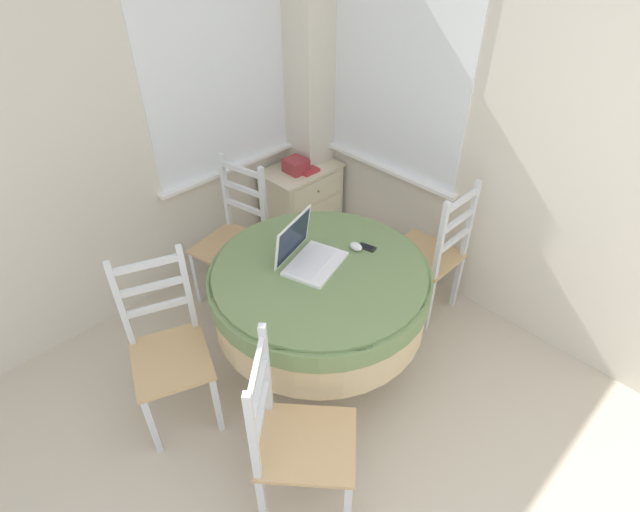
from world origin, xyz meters
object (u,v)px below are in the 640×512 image
Objects in this scene: round_dining_table at (320,290)px; laptop at (307,254)px; dining_chair_left_flank at (169,350)px; dining_chair_camera_near at (296,440)px; computer_mouse at (356,247)px; book_on_cabinet at (303,168)px; dining_chair_near_right_window at (431,255)px; corner_cabinet at (302,204)px; storage_box at (296,165)px; cell_phone at (367,247)px; dining_chair_near_back_window at (234,240)px.

round_dining_table is 3.00× the size of laptop.
round_dining_table is 1.23× the size of dining_chair_left_flank.
computer_mouse is at bearing 28.61° from dining_chair_camera_near.
dining_chair_camera_near is 2.22m from book_on_cabinet.
corner_cabinet is at bearing 90.89° from dining_chair_near_right_window.
dining_chair_near_right_window reaches higher than corner_cabinet.
book_on_cabinet is (0.58, 1.06, -0.11)m from computer_mouse.
storage_box is (0.79, 1.06, 0.11)m from round_dining_table.
dining_chair_camera_near reaches higher than book_on_cabinet.
storage_box reaches higher than corner_cabinet.
dining_chair_near_right_window is (0.87, -0.26, -0.33)m from laptop.
cell_phone is at bearing 168.04° from dining_chair_near_right_window.
cell_phone reaches higher than storage_box.
dining_chair_near_back_window is 1.02m from dining_chair_left_flank.
storage_box is (1.47, 1.60, 0.23)m from dining_chair_camera_near.
cell_phone is 1.24m from dining_chair_left_flank.
dining_chair_left_flank is at bearing -155.76° from corner_cabinet.
dining_chair_camera_near is (-0.73, -1.43, 0.00)m from dining_chair_near_back_window.
computer_mouse is 0.13× the size of corner_cabinet.
cell_phone is 0.67× the size of storage_box.
dining_chair_near_back_window reaches higher than book_on_cabinet.
corner_cabinet is (0.52, 1.12, -0.42)m from cell_phone.
corner_cabinet is at bearing 10.53° from storage_box.
dining_chair_near_right_window reaches higher than storage_box.
dining_chair_camera_near is at bearing -81.78° from dining_chair_left_flank.
computer_mouse is 0.68m from dining_chair_near_right_window.
round_dining_table is 1.23× the size of dining_chair_camera_near.
computer_mouse is at bearing 148.87° from cell_phone.
dining_chair_left_flank is (-1.68, 0.49, 0.00)m from dining_chair_near_right_window.
computer_mouse is at bearing -117.84° from corner_cabinet.
dining_chair_camera_near is at bearing -141.65° from round_dining_table.
storage_box is at bearing -169.47° from corner_cabinet.
storage_box is (-0.08, 1.22, 0.23)m from dining_chair_near_right_window.
book_on_cabinet is (0.85, 1.04, 0.07)m from round_dining_table.
computer_mouse is at bearing -17.41° from dining_chair_left_flank.
dining_chair_camera_near and dining_chair_left_flank have the same top height.
dining_chair_near_right_window is (0.54, -0.11, -0.28)m from cell_phone.
dining_chair_near_back_window is (-0.23, 0.90, -0.30)m from computer_mouse.
dining_chair_near_back_window is at bearing -168.86° from book_on_cabinet.
computer_mouse is 1.13m from dining_chair_camera_near.
laptop is 0.37m from cell_phone.
dining_chair_near_back_window is 1.00× the size of dining_chair_camera_near.
dining_chair_left_flank is (-1.14, 0.38, -0.28)m from cell_phone.
storage_box is at bearing 24.73° from dining_chair_left_flank.
cell_phone is 0.11× the size of dining_chair_near_back_window.
dining_chair_near_back_window is 0.84m from corner_cabinet.
dining_chair_near_back_window is 1.60m from dining_chair_camera_near.
computer_mouse is 0.37× the size of book_on_cabinet.
dining_chair_left_flank reaches higher than storage_box.
dining_chair_left_flank is at bearing 162.59° from computer_mouse.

